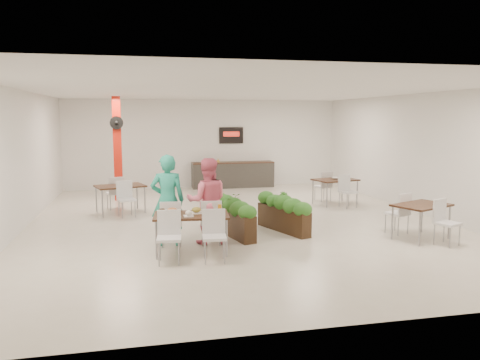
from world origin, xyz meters
name	(u,v)px	position (x,y,z in m)	size (l,w,h in m)	color
ground	(238,222)	(0.00, 0.00, 0.00)	(12.00, 12.00, 0.00)	beige
room_shell	(238,141)	(0.00, 0.00, 2.01)	(10.10, 12.10, 3.22)	white
red_column	(118,147)	(-3.00, 3.79, 1.64)	(0.40, 0.41, 3.20)	#B41A0C
service_counter	(233,174)	(1.00, 5.65, 0.49)	(3.00, 0.64, 2.20)	#302D2A
main_table	(191,220)	(-1.43, -2.45, 0.64)	(1.47, 1.73, 0.92)	black
diner_man	(168,200)	(-1.82, -1.80, 0.92)	(0.67, 0.44, 1.84)	teal
diner_woman	(207,201)	(-1.02, -1.80, 0.88)	(0.85, 0.66, 1.76)	pink
planter_left	(233,213)	(-0.38, -1.29, 0.50)	(0.74, 1.76, 0.94)	black
planter_right	(283,210)	(0.81, -1.16, 0.48)	(0.87, 1.66, 0.90)	black
side_table_a	(120,190)	(-2.88, 1.74, 0.63)	(1.44, 1.67, 0.92)	black
side_table_b	(335,183)	(3.31, 1.71, 0.63)	(1.38, 1.67, 0.92)	black
side_table_c	(421,210)	(3.45, -2.44, 0.62)	(1.37, 1.66, 0.92)	black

